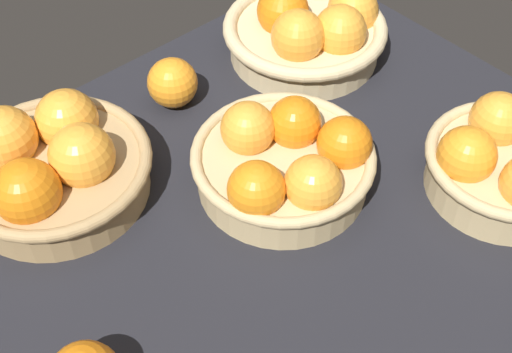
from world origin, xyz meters
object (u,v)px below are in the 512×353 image
at_px(basket_near_right, 508,164).
at_px(loose_orange_side_gap, 173,83).
at_px(basket_center, 286,161).
at_px(basket_far_left, 52,165).
at_px(basket_far_right, 309,32).

relative_size(basket_near_right, loose_orange_side_gap, 2.88).
relative_size(basket_center, basket_far_left, 0.94).
relative_size(basket_near_right, basket_far_left, 0.84).
height_order(basket_far_left, basket_far_right, basket_far_left).
bearing_deg(basket_far_left, loose_orange_side_gap, 9.83).
relative_size(basket_center, loose_orange_side_gap, 3.24).
distance_m(basket_near_right, basket_far_right, 0.37).
relative_size(basket_far_left, loose_orange_side_gap, 3.43).
height_order(basket_near_right, basket_far_left, basket_far_left).
xyz_separation_m(basket_far_left, loose_orange_side_gap, (0.22, 0.04, -0.01)).
height_order(basket_near_right, basket_far_right, basket_far_right).
height_order(basket_near_right, loose_orange_side_gap, basket_near_right).
xyz_separation_m(basket_center, basket_far_right, (0.21, 0.18, 0.00)).
bearing_deg(loose_orange_side_gap, basket_far_right, -12.80).
bearing_deg(basket_far_left, basket_far_right, -1.71).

